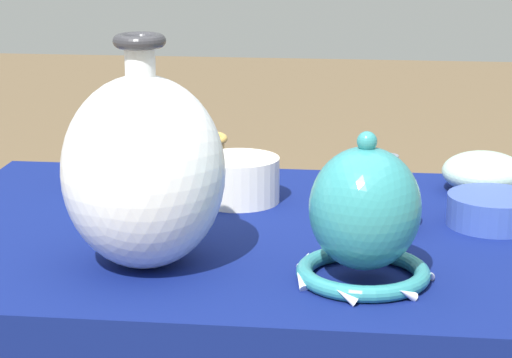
% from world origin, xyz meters
% --- Properties ---
extents(display_table, '(1.04, 0.72, 0.78)m').
position_xyz_m(display_table, '(0.00, -0.02, 0.68)').
color(display_table, olive).
rests_on(display_table, ground_plane).
extents(vase_tall_bulbous, '(0.22, 0.22, 0.31)m').
position_xyz_m(vase_tall_bulbous, '(-0.14, -0.17, 0.91)').
color(vase_tall_bulbous, white).
rests_on(vase_tall_bulbous, display_table).
extents(vase_dome_bell, '(0.18, 0.19, 0.20)m').
position_xyz_m(vase_dome_bell, '(0.16, -0.20, 0.86)').
color(vase_dome_bell, teal).
rests_on(vase_dome_bell, display_table).
extents(mosaic_tile_box, '(0.14, 0.14, 0.07)m').
position_xyz_m(mosaic_tile_box, '(-0.26, 0.24, 0.81)').
color(mosaic_tile_box, '#232328').
rests_on(mosaic_tile_box, display_table).
extents(pot_squat_cobalt, '(0.14, 0.14, 0.05)m').
position_xyz_m(pot_squat_cobalt, '(0.35, 0.06, 0.80)').
color(pot_squat_cobalt, '#3851A8').
rests_on(pot_squat_cobalt, display_table).
extents(jar_round_slate, '(0.10, 0.10, 0.11)m').
position_xyz_m(jar_round_slate, '(0.19, 0.03, 0.83)').
color(jar_round_slate, slate).
rests_on(jar_round_slate, display_table).
extents(bowl_shallow_celadon, '(0.14, 0.14, 0.07)m').
position_xyz_m(bowl_shallow_celadon, '(0.36, 0.24, 0.81)').
color(bowl_shallow_celadon, '#A8CCB7').
rests_on(bowl_shallow_celadon, display_table).
extents(cup_wide_ochre, '(0.09, 0.09, 0.08)m').
position_xyz_m(cup_wide_ochre, '(-0.14, 0.28, 0.82)').
color(cup_wide_ochre, gold).
rests_on(cup_wide_ochre, display_table).
extents(pot_squat_ivory, '(0.14, 0.14, 0.07)m').
position_xyz_m(pot_squat_ivory, '(-0.05, 0.14, 0.81)').
color(pot_squat_ivory, white).
rests_on(pot_squat_ivory, display_table).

